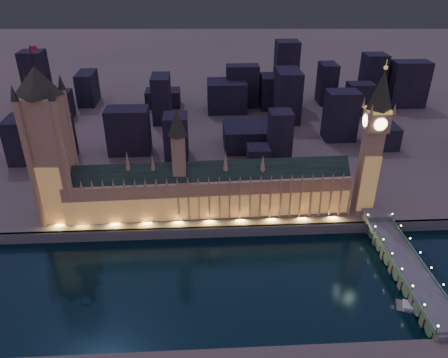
{
  "coord_description": "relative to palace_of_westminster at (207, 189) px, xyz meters",
  "views": [
    {
      "loc": [
        -9.51,
        -208.02,
        180.43
      ],
      "look_at": [
        5.0,
        55.0,
        38.0
      ],
      "focal_mm": 35.0,
      "sensor_mm": 36.0,
      "label": 1
    }
  ],
  "objects": [
    {
      "name": "ground_plane",
      "position": [
        6.43,
        -61.74,
        -26.37
      ],
      "size": [
        2000.0,
        2000.0,
        0.0
      ],
      "primitive_type": "plane",
      "color": "black",
      "rests_on": "ground"
    },
    {
      "name": "north_bank",
      "position": [
        6.43,
        458.26,
        -22.37
      ],
      "size": [
        2000.0,
        960.0,
        8.0
      ],
      "primitive_type": "cube",
      "color": "#404537",
      "rests_on": "ground"
    },
    {
      "name": "embankment_wall",
      "position": [
        6.43,
        -20.74,
        -22.37
      ],
      "size": [
        2000.0,
        2.5,
        8.0
      ],
      "primitive_type": "cube",
      "color": "#49474B",
      "rests_on": "ground"
    },
    {
      "name": "palace_of_westminster",
      "position": [
        0.0,
        0.0,
        0.0
      ],
      "size": [
        202.0,
        26.01,
        78.0
      ],
      "color": "#8C764E",
      "rests_on": "north_bank"
    },
    {
      "name": "victoria_tower",
      "position": [
        -103.57,
        0.19,
        40.77
      ],
      "size": [
        31.68,
        31.68,
        119.28
      ],
      "color": "#8C764E",
      "rests_on": "north_bank"
    },
    {
      "name": "elizabeth_tower",
      "position": [
        114.43,
        0.19,
        42.0
      ],
      "size": [
        18.0,
        18.0,
        108.3
      ],
      "color": "#8C764E",
      "rests_on": "north_bank"
    },
    {
      "name": "westminster_bridge",
      "position": [
        119.26,
        -65.18,
        -20.38
      ],
      "size": [
        18.39,
        113.0,
        15.9
      ],
      "color": "#49474B",
      "rests_on": "ground"
    },
    {
      "name": "river_boat",
      "position": [
        123.39,
        -98.56,
        -24.81
      ],
      "size": [
        40.79,
        21.85,
        4.5
      ],
      "color": "#49474B",
      "rests_on": "ground"
    },
    {
      "name": "city_backdrop",
      "position": [
        41.24,
        183.94,
        3.77
      ],
      "size": [
        469.54,
        215.63,
        74.72
      ],
      "color": "black",
      "rests_on": "north_bank"
    }
  ]
}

